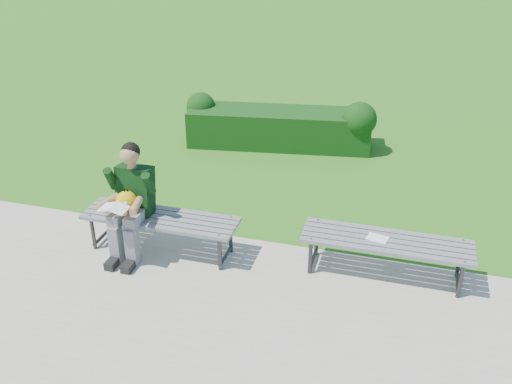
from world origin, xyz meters
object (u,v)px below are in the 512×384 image
paper_sheet (377,238)px  hedge (281,126)px  seated_boy (130,198)px  bench_left (160,221)px  bench_right (386,244)px

paper_sheet → hedge: bearing=119.3°
hedge → seated_boy: size_ratio=2.46×
seated_boy → hedge: bearing=76.4°
hedge → paper_sheet: hedge is taller
bench_left → paper_sheet: 2.44m
bench_right → seated_boy: size_ratio=1.37×
hedge → paper_sheet: size_ratio=12.91×
hedge → seated_boy: (-0.88, -3.61, 0.37)m
hedge → paper_sheet: bearing=-60.7°
hedge → bench_right: (1.95, -3.31, 0.07)m
bench_left → hedge: bearing=80.7°
hedge → paper_sheet: (1.85, -3.31, 0.13)m
bench_left → seated_boy: 0.43m
bench_right → paper_sheet: (-0.10, -0.00, 0.06)m
bench_left → bench_right: 2.54m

